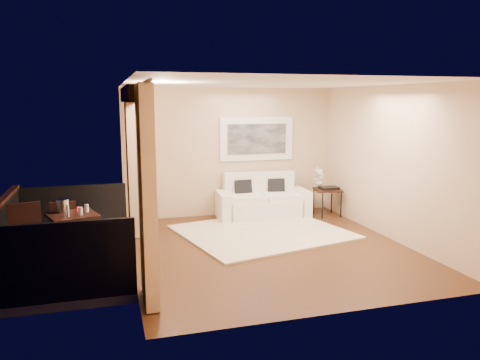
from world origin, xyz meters
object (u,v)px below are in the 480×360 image
object	(u,v)px
bistro_table	(73,219)
ice_bucket	(63,206)
side_table	(327,192)
balcony_chair_far	(64,224)
sofa	(262,201)
balcony_chair_near	(26,234)
orchid	(319,177)

from	to	relation	value
bistro_table	ice_bucket	size ratio (longest dim) A/B	4.12
side_table	balcony_chair_far	size ratio (longest dim) A/B	0.72
sofa	balcony_chair_far	xyz separation A→B (m)	(-3.82, -1.52, 0.18)
balcony_chair_near	orchid	bearing A→B (deg)	6.67
side_table	orchid	xyz separation A→B (m)	(-0.13, 0.15, 0.29)
balcony_chair_near	side_table	bearing A→B (deg)	4.86
balcony_chair_far	balcony_chair_near	size ratio (longest dim) A/B	0.87
sofa	side_table	bearing A→B (deg)	-10.98
orchid	balcony_chair_near	distance (m)	5.86
side_table	orchid	size ratio (longest dim) A/B	1.39
bistro_table	balcony_chair_near	xyz separation A→B (m)	(-0.60, -0.27, -0.10)
bistro_table	balcony_chair_near	distance (m)	0.67
sofa	side_table	world-z (taller)	sofa
orchid	balcony_chair_near	size ratio (longest dim) A/B	0.45
bistro_table	side_table	bearing A→B (deg)	18.29
balcony_chair_far	balcony_chair_near	xyz separation A→B (m)	(-0.44, -0.73, 0.08)
balcony_chair_far	ice_bucket	xyz separation A→B (m)	(0.03, -0.31, 0.36)
side_table	bistro_table	bearing A→B (deg)	-161.71
sofa	balcony_chair_far	bearing A→B (deg)	-155.78
sofa	balcony_chair_near	size ratio (longest dim) A/B	1.91
ice_bucket	sofa	bearing A→B (deg)	25.76
balcony_chair_near	balcony_chair_far	bearing A→B (deg)	45.12
balcony_chair_far	ice_bucket	bearing A→B (deg)	92.42
sofa	bistro_table	world-z (taller)	sofa
side_table	balcony_chair_near	bearing A→B (deg)	-161.03
sofa	bistro_table	bearing A→B (deg)	-149.02
orchid	sofa	bearing A→B (deg)	171.90
orchid	balcony_chair_far	distance (m)	5.22
orchid	side_table	bearing A→B (deg)	-49.33
sofa	balcony_chair_far	world-z (taller)	sofa
bistro_table	balcony_chair_far	bearing A→B (deg)	109.81
bistro_table	ice_bucket	distance (m)	0.27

